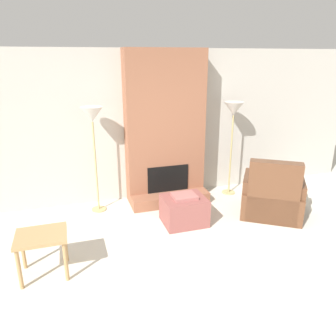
% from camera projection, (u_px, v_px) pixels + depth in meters
% --- Properties ---
extents(ground_plane, '(24.00, 24.00, 0.00)m').
position_uv_depth(ground_plane, '(242.00, 300.00, 3.49)').
color(ground_plane, beige).
extents(wall_back, '(7.86, 0.06, 2.60)m').
position_uv_depth(wall_back, '(162.00, 126.00, 5.81)').
color(wall_back, '#BCB7AD').
rests_on(wall_back, ground_plane).
extents(fireplace, '(1.37, 0.66, 2.60)m').
position_uv_depth(fireplace, '(165.00, 133.00, 5.64)').
color(fireplace, '#935B42').
rests_on(fireplace, ground_plane).
extents(ottoman, '(0.65, 0.56, 0.48)m').
position_uv_depth(ottoman, '(184.00, 210.00, 5.05)').
color(ottoman, '#8C4C47').
rests_on(ottoman, ground_plane).
extents(armchair, '(1.23, 1.20, 0.99)m').
position_uv_depth(armchair, '(272.00, 198.00, 5.26)').
color(armchair, brown).
rests_on(armchair, ground_plane).
extents(side_table, '(0.57, 0.48, 0.53)m').
position_uv_depth(side_table, '(42.00, 241.00, 3.78)').
color(side_table, tan).
rests_on(side_table, ground_plane).
extents(floor_lamp_left, '(0.35, 0.35, 1.74)m').
position_uv_depth(floor_lamp_left, '(92.00, 120.00, 5.06)').
color(floor_lamp_left, tan).
rests_on(floor_lamp_left, ground_plane).
extents(floor_lamp_right, '(0.35, 0.35, 1.72)m').
position_uv_depth(floor_lamp_right, '(233.00, 114.00, 5.76)').
color(floor_lamp_right, tan).
rests_on(floor_lamp_right, ground_plane).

